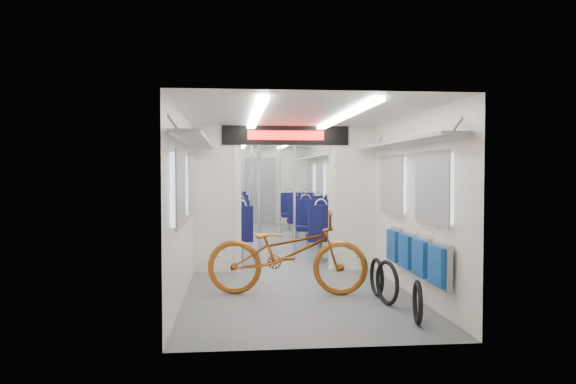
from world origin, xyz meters
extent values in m
plane|color=#515456|center=(0.00, 0.00, 0.00)|extent=(12.00, 12.00, 0.00)
cube|color=silver|center=(-1.45, 0.00, 1.15)|extent=(0.02, 12.00, 2.30)
cube|color=silver|center=(1.45, 0.00, 1.15)|extent=(0.02, 12.00, 2.30)
cube|color=silver|center=(0.00, 6.00, 1.15)|extent=(2.90, 0.02, 2.30)
cube|color=silver|center=(0.00, -6.00, 1.15)|extent=(2.90, 0.02, 2.30)
cube|color=silver|center=(0.00, 0.00, 2.30)|extent=(2.90, 12.00, 0.02)
cube|color=white|center=(-0.55, 0.00, 2.27)|extent=(0.12, 11.40, 0.04)
cube|color=white|center=(0.55, 0.00, 2.27)|extent=(0.12, 11.40, 0.04)
cube|color=silver|center=(-1.12, -2.00, 1.00)|extent=(0.65, 0.18, 2.00)
cube|color=silver|center=(1.12, -2.00, 1.00)|extent=(0.65, 0.18, 2.00)
cube|color=silver|center=(0.00, -2.00, 2.15)|extent=(2.90, 0.18, 0.30)
cylinder|color=silver|center=(-0.80, -2.00, 1.00)|extent=(0.20, 0.20, 2.00)
cylinder|color=silver|center=(0.80, -2.00, 1.00)|extent=(0.20, 0.20, 2.00)
cube|color=black|center=(0.00, -2.11, 2.15)|extent=(2.00, 0.03, 0.30)
cube|color=#FF0C07|center=(0.00, -2.13, 2.15)|extent=(1.20, 0.02, 0.14)
cube|color=silver|center=(-1.42, -4.80, 1.40)|extent=(0.04, 1.00, 0.75)
cube|color=silver|center=(1.42, -4.80, 1.40)|extent=(0.04, 1.00, 0.75)
cube|color=silver|center=(-1.42, -3.20, 1.40)|extent=(0.04, 1.00, 0.75)
cube|color=silver|center=(1.42, -3.20, 1.40)|extent=(0.04, 1.00, 0.75)
cube|color=silver|center=(-1.42, -0.50, 1.40)|extent=(0.04, 1.00, 0.75)
cube|color=silver|center=(1.42, -0.50, 1.40)|extent=(0.04, 1.00, 0.75)
cube|color=silver|center=(-1.42, 1.40, 1.40)|extent=(0.04, 1.00, 0.75)
cube|color=silver|center=(1.42, 1.40, 1.40)|extent=(0.04, 1.00, 0.75)
cube|color=silver|center=(-1.42, 3.30, 1.40)|extent=(0.04, 1.00, 0.75)
cube|color=silver|center=(1.42, 3.30, 1.40)|extent=(0.04, 1.00, 0.75)
cube|color=silver|center=(-1.42, 5.10, 1.40)|extent=(0.04, 1.00, 0.75)
cube|color=silver|center=(1.42, 5.10, 1.40)|extent=(0.04, 1.00, 0.75)
cube|color=gray|center=(-1.27, -4.00, 1.95)|extent=(0.30, 3.60, 0.04)
cube|color=gray|center=(1.27, -4.00, 1.95)|extent=(0.30, 3.60, 0.04)
cube|color=gray|center=(-1.27, 2.00, 1.95)|extent=(0.30, 7.60, 0.04)
cube|color=gray|center=(1.27, 2.00, 1.95)|extent=(0.30, 7.60, 0.04)
cube|color=gray|center=(0.00, 5.94, 1.00)|extent=(0.90, 0.05, 2.00)
imported|color=#954E15|center=(-0.14, -3.78, 0.54)|extent=(2.14, 1.00, 1.08)
cube|color=gray|center=(1.38, -5.18, 0.58)|extent=(0.06, 0.43, 0.49)
cube|color=navy|center=(1.32, -5.18, 0.58)|extent=(0.06, 0.40, 0.42)
cube|color=gray|center=(1.38, -4.63, 0.58)|extent=(0.06, 0.43, 0.49)
cube|color=navy|center=(1.32, -4.63, 0.58)|extent=(0.06, 0.40, 0.42)
cube|color=gray|center=(1.38, -4.08, 0.58)|extent=(0.06, 0.43, 0.49)
cube|color=navy|center=(1.32, -4.08, 0.58)|extent=(0.06, 0.40, 0.42)
cube|color=gray|center=(1.38, -3.53, 0.58)|extent=(0.06, 0.43, 0.49)
cube|color=navy|center=(1.32, -3.53, 0.58)|extent=(0.06, 0.40, 0.42)
torus|color=black|center=(1.06, -5.33, 0.21)|extent=(0.13, 0.46, 0.46)
torus|color=black|center=(0.98, -4.48, 0.24)|extent=(0.17, 0.53, 0.54)
torus|color=black|center=(0.97, -4.02, 0.22)|extent=(0.07, 0.49, 0.49)
cube|color=#0C0D35|center=(-0.70, -0.99, 0.40)|extent=(0.44, 0.41, 0.10)
cylinder|color=gray|center=(-0.70, -0.99, 0.17)|extent=(0.10, 0.10, 0.35)
cube|color=#0C0D35|center=(-0.70, -1.16, 0.72)|extent=(0.44, 0.08, 0.53)
torus|color=silver|center=(-0.70, -1.16, 0.98)|extent=(0.22, 0.03, 0.22)
cube|color=#0C0D35|center=(-0.70, 0.66, 0.40)|extent=(0.44, 0.41, 0.10)
cylinder|color=gray|center=(-0.70, 0.66, 0.17)|extent=(0.10, 0.10, 0.35)
cube|color=#0C0D35|center=(-0.70, 0.82, 0.72)|extent=(0.44, 0.08, 0.53)
torus|color=silver|center=(-0.70, 0.82, 0.98)|extent=(0.22, 0.03, 0.22)
cube|color=#0C0D35|center=(-1.17, -0.99, 0.40)|extent=(0.44, 0.41, 0.10)
cylinder|color=gray|center=(-1.17, -0.99, 0.17)|extent=(0.10, 0.10, 0.35)
cube|color=#0C0D35|center=(-1.17, -1.16, 0.72)|extent=(0.44, 0.08, 0.53)
torus|color=silver|center=(-1.17, -1.16, 0.98)|extent=(0.22, 0.03, 0.22)
cube|color=#0C0D35|center=(-1.17, 0.66, 0.40)|extent=(0.44, 0.41, 0.10)
cylinder|color=gray|center=(-1.17, 0.66, 0.17)|extent=(0.10, 0.10, 0.35)
cube|color=#0C0D35|center=(-1.17, 0.82, 0.72)|extent=(0.44, 0.08, 0.53)
torus|color=silver|center=(-1.17, 0.82, 0.98)|extent=(0.22, 0.03, 0.22)
cube|color=#0C0D35|center=(0.70, -1.08, 0.40)|extent=(0.45, 0.42, 0.10)
cylinder|color=gray|center=(0.70, -1.08, 0.17)|extent=(0.10, 0.10, 0.35)
cube|color=#0C0D35|center=(0.70, -1.24, 0.72)|extent=(0.45, 0.08, 0.55)
torus|color=silver|center=(0.70, -1.24, 1.00)|extent=(0.23, 0.03, 0.23)
cube|color=#0C0D35|center=(0.70, 0.61, 0.40)|extent=(0.45, 0.42, 0.10)
cylinder|color=gray|center=(0.70, 0.61, 0.17)|extent=(0.10, 0.10, 0.35)
cube|color=#0C0D35|center=(0.70, 0.78, 0.72)|extent=(0.45, 0.08, 0.55)
torus|color=silver|center=(0.70, 0.78, 1.00)|extent=(0.23, 0.03, 0.23)
cube|color=#0C0D35|center=(1.17, -1.08, 0.40)|extent=(0.45, 0.42, 0.10)
cylinder|color=gray|center=(1.17, -1.08, 0.17)|extent=(0.10, 0.10, 0.35)
cube|color=#0C0D35|center=(1.17, -1.24, 0.72)|extent=(0.45, 0.08, 0.55)
torus|color=silver|center=(1.17, -1.24, 1.00)|extent=(0.23, 0.03, 0.23)
cube|color=#0C0D35|center=(1.17, 0.61, 0.40)|extent=(0.45, 0.42, 0.10)
cylinder|color=gray|center=(1.17, 0.61, 0.17)|extent=(0.10, 0.10, 0.35)
cube|color=#0C0D35|center=(1.17, 0.78, 0.72)|extent=(0.45, 0.08, 0.55)
torus|color=silver|center=(1.17, 0.78, 1.00)|extent=(0.23, 0.03, 0.23)
cube|color=#0C0D35|center=(-0.70, 2.53, 0.40)|extent=(0.48, 0.44, 0.10)
cylinder|color=gray|center=(-0.70, 2.53, 0.17)|extent=(0.10, 0.10, 0.35)
cube|color=#0C0D35|center=(-0.70, 2.35, 0.74)|extent=(0.48, 0.08, 0.58)
torus|color=silver|center=(-0.70, 2.35, 1.03)|extent=(0.24, 0.03, 0.24)
cube|color=#0C0D35|center=(-0.70, 4.33, 0.40)|extent=(0.48, 0.44, 0.10)
cylinder|color=gray|center=(-0.70, 4.33, 0.17)|extent=(0.10, 0.10, 0.35)
cube|color=#0C0D35|center=(-0.70, 4.51, 0.74)|extent=(0.48, 0.08, 0.58)
torus|color=silver|center=(-0.70, 4.51, 1.03)|extent=(0.24, 0.03, 0.24)
cube|color=#0C0D35|center=(-1.17, 2.53, 0.40)|extent=(0.48, 0.44, 0.10)
cylinder|color=gray|center=(-1.17, 2.53, 0.17)|extent=(0.10, 0.10, 0.35)
cube|color=#0C0D35|center=(-1.17, 2.35, 0.74)|extent=(0.48, 0.08, 0.58)
torus|color=silver|center=(-1.17, 2.35, 1.03)|extent=(0.24, 0.03, 0.24)
cube|color=#0C0D35|center=(-1.17, 4.33, 0.40)|extent=(0.48, 0.44, 0.10)
cylinder|color=gray|center=(-1.17, 4.33, 0.17)|extent=(0.10, 0.10, 0.35)
cube|color=#0C0D35|center=(-1.17, 4.51, 0.74)|extent=(0.48, 0.08, 0.58)
torus|color=silver|center=(-1.17, 4.51, 1.03)|extent=(0.24, 0.03, 0.24)
cube|color=#0C0D35|center=(0.70, 2.40, 0.40)|extent=(0.45, 0.42, 0.10)
cylinder|color=gray|center=(0.70, 2.40, 0.17)|extent=(0.10, 0.10, 0.35)
cube|color=#0C0D35|center=(0.70, 2.23, 0.73)|extent=(0.45, 0.08, 0.55)
torus|color=silver|center=(0.70, 2.23, 1.00)|extent=(0.23, 0.03, 0.23)
cube|color=#0C0D35|center=(0.70, 4.11, 0.40)|extent=(0.45, 0.42, 0.10)
cylinder|color=gray|center=(0.70, 4.11, 0.17)|extent=(0.10, 0.10, 0.35)
cube|color=#0C0D35|center=(0.70, 4.29, 0.73)|extent=(0.45, 0.08, 0.55)
torus|color=silver|center=(0.70, 4.29, 1.00)|extent=(0.23, 0.03, 0.23)
cube|color=#0C0D35|center=(1.17, 2.40, 0.40)|extent=(0.45, 0.42, 0.10)
cylinder|color=gray|center=(1.17, 2.40, 0.17)|extent=(0.10, 0.10, 0.35)
cube|color=#0C0D35|center=(1.17, 2.23, 0.73)|extent=(0.45, 0.08, 0.55)
torus|color=silver|center=(1.17, 2.23, 1.00)|extent=(0.23, 0.03, 0.23)
cube|color=#0C0D35|center=(1.17, 4.11, 0.40)|extent=(0.45, 0.42, 0.10)
cylinder|color=gray|center=(1.17, 4.11, 0.17)|extent=(0.10, 0.10, 0.35)
cube|color=#0C0D35|center=(1.17, 4.29, 0.73)|extent=(0.45, 0.08, 0.55)
torus|color=silver|center=(1.17, 4.29, 1.00)|extent=(0.23, 0.03, 0.23)
cylinder|color=silver|center=(-0.38, -1.27, 1.15)|extent=(0.05, 0.05, 2.30)
cylinder|color=silver|center=(0.22, -1.32, 1.15)|extent=(0.04, 0.04, 2.30)
cylinder|color=silver|center=(-0.40, 2.05, 1.15)|extent=(0.04, 0.04, 2.30)
cylinder|color=silver|center=(0.25, 1.91, 1.15)|extent=(0.04, 0.04, 2.30)
camera|label=1|loc=(-0.84, -10.91, 1.58)|focal=35.00mm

